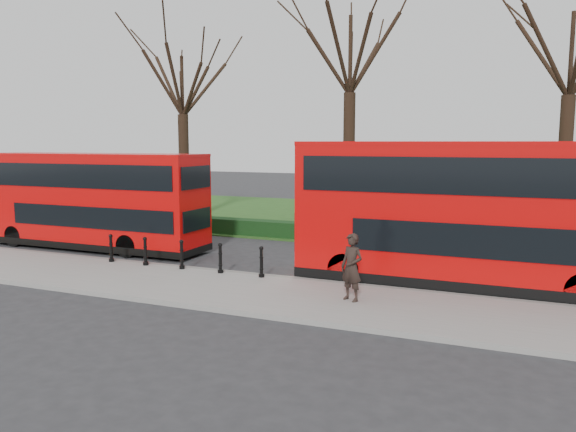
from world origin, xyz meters
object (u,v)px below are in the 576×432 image
at_px(bollard_row, 182,255).
at_px(pedestrian, 352,267).
at_px(bus_lead, 94,201).
at_px(bus_rear, 482,216).

xyz_separation_m(bollard_row, pedestrian, (6.72, -1.53, 0.47)).
distance_m(bus_lead, bus_rear, 16.08).
relative_size(bus_lead, bus_rear, 0.89).
height_order(bus_rear, pedestrian, bus_rear).
distance_m(bollard_row, bus_rear, 10.25).
height_order(bollard_row, bus_lead, bus_lead).
xyz_separation_m(bus_rear, pedestrian, (-3.22, -3.36, -1.23)).
relative_size(bollard_row, bus_lead, 0.62).
distance_m(bus_rear, pedestrian, 4.81).
bearing_deg(pedestrian, bollard_row, -170.39).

